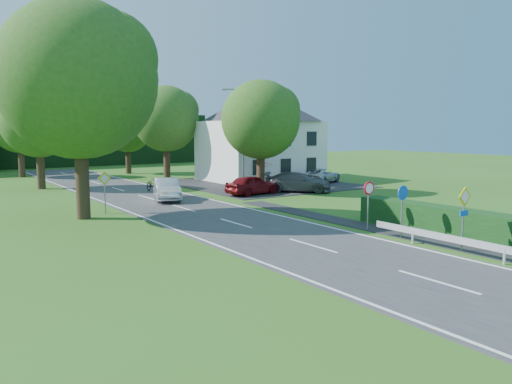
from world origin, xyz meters
TOP-DOWN VIEW (x-y plane):
  - road at (0.00, 20.00)m, footprint 7.00×80.00m
  - parking_pad at (12.00, 33.00)m, footprint 14.00×16.00m
  - line_edge_left at (-3.25, 20.00)m, footprint 0.12×80.00m
  - line_edge_right at (3.25, 20.00)m, footprint 0.12×80.00m
  - line_centre at (0.00, 20.00)m, footprint 0.12×80.00m
  - tree_main at (-6.00, 24.00)m, footprint 9.40×9.40m
  - tree_left_far at (-5.00, 40.00)m, footprint 7.00×7.00m
  - tree_right_far at (7.00, 42.00)m, footprint 7.40×7.40m
  - tree_left_back at (-4.50, 52.00)m, footprint 6.60×6.60m
  - tree_right_back at (6.00, 50.00)m, footprint 6.20×6.20m
  - tree_right_mid at (8.50, 28.00)m, footprint 7.00×7.00m
  - treeline_right at (8.00, 66.00)m, footprint 30.00×5.00m
  - house_white at (14.00, 36.00)m, footprint 10.60×8.40m
  - streetlight at (8.06, 30.00)m, footprint 2.03×0.18m
  - sign_priority_right at (4.30, 7.98)m, footprint 0.78×0.09m
  - sign_roundabout at (4.30, 10.98)m, footprint 0.64×0.08m
  - sign_speed_limit at (4.30, 12.97)m, footprint 0.64×0.11m
  - sign_priority_left at (-4.50, 24.98)m, footprint 0.78×0.09m
  - moving_car at (0.67, 27.94)m, footprint 2.96×4.78m
  - motorcycle at (1.65, 32.79)m, footprint 0.80×2.06m
  - parked_car_red at (7.08, 27.05)m, footprint 4.46×2.32m
  - parked_car_silver_a at (11.87, 37.00)m, footprint 4.50×3.11m
  - parked_car_grey at (10.95, 26.50)m, footprint 5.18×5.12m
  - parked_car_silver_b at (16.92, 30.43)m, footprint 5.12×3.81m
  - parasol at (10.78, 30.75)m, footprint 3.02×3.05m

SIDE VIEW (x-z plane):
  - road at x=0.00m, z-range 0.00..0.04m
  - parking_pad at x=12.00m, z-range 0.00..0.04m
  - line_edge_left at x=-3.25m, z-range 0.04..0.05m
  - line_edge_right at x=3.25m, z-range 0.04..0.05m
  - line_centre at x=0.00m, z-range 0.04..0.05m
  - motorcycle at x=1.65m, z-range 0.04..1.11m
  - parked_car_silver_b at x=16.92m, z-range 0.04..1.33m
  - parked_car_silver_a at x=11.87m, z-range 0.04..1.45m
  - parked_car_red at x=7.08m, z-range 0.04..1.49m
  - moving_car at x=0.67m, z-range 0.04..1.53m
  - parked_car_grey at x=10.95m, z-range 0.04..1.54m
  - parasol at x=10.78m, z-range 0.04..2.18m
  - sign_roundabout at x=4.30m, z-range 0.49..2.86m
  - sign_priority_left at x=-4.50m, z-range 0.50..2.94m
  - sign_speed_limit at x=4.30m, z-range 0.58..2.95m
  - sign_priority_right at x=4.30m, z-range 0.50..3.09m
  - treeline_right at x=8.00m, z-range 0.00..7.00m
  - tree_right_back at x=6.00m, z-range 0.00..7.56m
  - tree_left_back at x=-4.50m, z-range 0.00..8.07m
  - tree_left_far at x=-5.00m, z-range 0.00..8.58m
  - tree_right_mid at x=8.50m, z-range 0.00..8.58m
  - house_white at x=14.00m, z-range 0.11..8.71m
  - streetlight at x=8.06m, z-range 0.46..8.46m
  - tree_right_far at x=7.00m, z-range 0.00..9.09m
  - tree_main at x=-6.00m, z-range 0.00..11.64m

